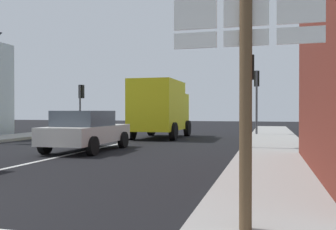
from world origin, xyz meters
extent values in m
plane|color=black|center=(0.00, 10.00, 0.00)|extent=(80.00, 80.00, 0.00)
cube|color=#9E9B96|center=(6.67, 8.00, 0.07)|extent=(2.41, 44.00, 0.14)
cube|color=silver|center=(0.00, 6.00, 0.01)|extent=(0.16, 12.00, 0.01)
cube|color=beige|center=(0.00, 8.70, 0.62)|extent=(1.76, 4.20, 0.60)
cube|color=#47515B|center=(0.00, 8.45, 1.19)|extent=(1.55, 2.10, 0.55)
cylinder|color=black|center=(-0.88, 10.05, 0.32)|extent=(0.22, 0.64, 0.64)
cylinder|color=black|center=(0.87, 10.05, 0.32)|extent=(0.22, 0.64, 0.64)
cylinder|color=black|center=(-0.87, 7.35, 0.32)|extent=(0.22, 0.64, 0.64)
cylinder|color=black|center=(0.88, 7.35, 0.32)|extent=(0.22, 0.64, 0.64)
cube|color=yellow|center=(0.79, 15.10, 1.75)|extent=(2.22, 3.71, 2.60)
cube|color=yellow|center=(0.77, 17.60, 1.45)|extent=(2.10, 1.31, 2.00)
cube|color=#47515B|center=(0.77, 17.65, 2.25)|extent=(1.76, 0.11, 0.70)
cylinder|color=black|center=(-0.33, 17.55, 0.45)|extent=(0.29, 0.90, 0.90)
cylinder|color=black|center=(1.87, 17.56, 0.45)|extent=(0.29, 0.90, 0.90)
cylinder|color=black|center=(-0.31, 14.15, 0.45)|extent=(0.29, 0.90, 0.90)
cylinder|color=black|center=(1.89, 14.16, 0.45)|extent=(0.29, 0.90, 0.90)
cylinder|color=brown|center=(6.17, 0.43, 1.60)|extent=(0.14, 0.14, 3.20)
cube|color=white|center=(5.59, 0.48, 2.62)|extent=(0.50, 0.03, 0.42)
cube|color=black|center=(5.59, 0.50, 2.62)|extent=(0.43, 0.01, 0.32)
cube|color=white|center=(5.59, 0.48, 2.28)|extent=(0.50, 0.03, 0.18)
cube|color=black|center=(5.59, 0.50, 2.28)|extent=(0.43, 0.01, 0.13)
cube|color=white|center=(6.17, 0.48, 2.62)|extent=(0.50, 0.03, 0.42)
cube|color=black|center=(6.17, 0.50, 2.62)|extent=(0.43, 0.01, 0.32)
cube|color=white|center=(6.17, 0.48, 2.28)|extent=(0.50, 0.03, 0.18)
cube|color=black|center=(6.17, 0.50, 2.28)|extent=(0.43, 0.01, 0.13)
cube|color=white|center=(6.75, 0.48, 2.62)|extent=(0.50, 0.03, 0.42)
cube|color=black|center=(6.75, 0.50, 2.62)|extent=(0.43, 0.01, 0.32)
cube|color=white|center=(6.75, 0.48, 2.28)|extent=(0.50, 0.03, 0.18)
cube|color=black|center=(6.75, 0.50, 2.28)|extent=(0.43, 0.01, 0.13)
cylinder|color=#47474C|center=(-5.76, 18.93, 1.61)|extent=(0.12, 0.12, 3.22)
cube|color=black|center=(-5.76, 19.13, 2.77)|extent=(0.30, 0.28, 0.90)
sphere|color=#360303|center=(-5.76, 19.27, 3.04)|extent=(0.18, 0.18, 0.18)
sphere|color=#3C2303|center=(-5.76, 19.27, 2.76)|extent=(0.18, 0.18, 0.18)
sphere|color=#0CA526|center=(-5.76, 19.27, 2.48)|extent=(0.18, 0.18, 0.18)
cylinder|color=#47474C|center=(5.76, 10.06, 1.75)|extent=(0.12, 0.12, 3.51)
cube|color=black|center=(5.76, 10.26, 3.06)|extent=(0.30, 0.28, 0.90)
sphere|color=#360303|center=(5.76, 10.40, 3.33)|extent=(0.18, 0.18, 0.18)
sphere|color=#3C2303|center=(5.76, 10.40, 3.05)|extent=(0.18, 0.18, 0.18)
sphere|color=#0CA526|center=(5.76, 10.40, 2.77)|extent=(0.18, 0.18, 0.18)
cylinder|color=#47474C|center=(5.76, 18.39, 1.90)|extent=(0.12, 0.12, 3.79)
cube|color=black|center=(5.76, 18.59, 3.34)|extent=(0.30, 0.28, 0.90)
sphere|color=#360303|center=(5.76, 18.73, 3.61)|extent=(0.18, 0.18, 0.18)
sphere|color=#3C2303|center=(5.76, 18.73, 3.33)|extent=(0.18, 0.18, 0.18)
sphere|color=#0CA526|center=(5.76, 18.73, 3.05)|extent=(0.18, 0.18, 0.18)
camera|label=1|loc=(6.41, -3.81, 1.46)|focal=40.17mm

